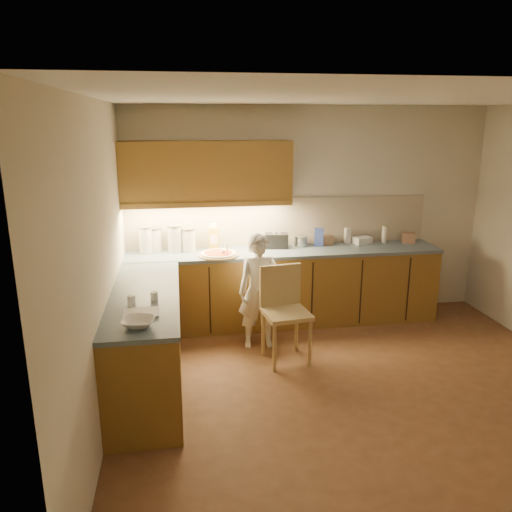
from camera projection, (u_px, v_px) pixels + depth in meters
name	position (u px, v px, depth m)	size (l,w,h in m)	color
room	(372.00, 212.00, 4.21)	(4.54, 4.50, 2.62)	brown
l_counter	(245.00, 302.00, 5.58)	(3.77, 2.62, 0.92)	olive
backsplash	(280.00, 222.00, 6.16)	(3.75, 0.02, 0.58)	#BCAC92
upper_cabinets	(206.00, 172.00, 5.70)	(1.95, 0.36, 0.73)	olive
pizza_on_board	(219.00, 254.00, 5.71)	(0.46, 0.46, 0.19)	tan
child	(259.00, 291.00, 5.39)	(0.46, 0.30, 1.27)	white
wooden_chair	(284.00, 306.00, 5.14)	(0.50, 0.50, 0.98)	tan
mixing_bowl	(138.00, 323.00, 3.76)	(0.25, 0.25, 0.06)	white
canister_a	(146.00, 240.00, 5.80)	(0.16, 0.16, 0.32)	silver
canister_b	(155.00, 239.00, 5.87)	(0.17, 0.17, 0.29)	white
canister_c	(175.00, 238.00, 5.85)	(0.17, 0.17, 0.32)	beige
canister_d	(188.00, 239.00, 5.88)	(0.17, 0.17, 0.28)	white
oil_jug	(213.00, 238.00, 5.96)	(0.12, 0.10, 0.32)	gold
toaster	(276.00, 241.00, 6.05)	(0.30, 0.20, 0.18)	black
steel_pot	(301.00, 241.00, 6.14)	(0.17, 0.17, 0.13)	#AFAFB4
blue_box	(319.00, 237.00, 6.14)	(0.11, 0.08, 0.22)	#34479D
card_box_a	(326.00, 240.00, 6.23)	(0.16, 0.11, 0.11)	tan
white_bottle	(347.00, 236.00, 6.28)	(0.06, 0.06, 0.19)	silver
flat_pack	(362.00, 240.00, 6.27)	(0.21, 0.15, 0.08)	white
tall_jar	(384.00, 234.00, 6.29)	(0.07, 0.07, 0.22)	white
card_box_b	(408.00, 238.00, 6.32)	(0.16, 0.12, 0.12)	#9B6E53
dough_cloth	(141.00, 313.00, 4.01)	(0.28, 0.22, 0.02)	white
spice_jar_a	(131.00, 301.00, 4.18)	(0.07, 0.07, 0.09)	white
spice_jar_b	(154.00, 297.00, 4.28)	(0.06, 0.06, 0.08)	white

